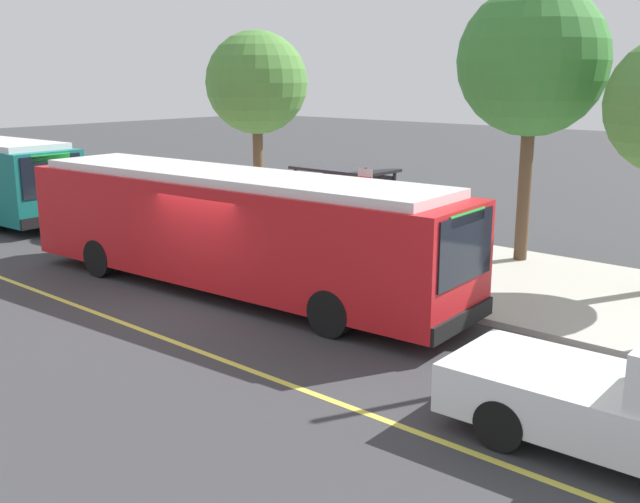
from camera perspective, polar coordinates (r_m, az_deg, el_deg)
The scene contains 10 objects.
ground_plane at distance 17.59m, azimuth -8.69°, elevation -3.86°, with size 120.00×120.00×0.00m, color #38383A.
sidewalk_curb at distance 21.76m, azimuth 3.42°, elevation -0.15°, with size 44.00×6.40×0.15m, color #B7B2A8.
lane_stripe_center at distance 16.34m, azimuth -14.61°, elevation -5.51°, with size 36.00×0.14×0.01m, color #E0D64C.
transit_bus_main at distance 17.98m, azimuth -6.85°, elevation 1.91°, with size 12.66×3.37×2.95m.
bus_shelter at distance 21.49m, azimuth 1.76°, elevation 4.71°, with size 2.90×1.60×2.48m.
waiting_bench at distance 21.62m, azimuth 1.81°, elevation 1.30°, with size 1.60×0.48×0.95m.
route_sign_post at distance 18.63m, azimuth 3.50°, elevation 3.45°, with size 0.44×0.08×2.80m.
pedestrian_commuter at distance 19.37m, azimuth 5.47°, elevation 1.27°, with size 0.24×0.40×1.69m.
street_tree_upstreet at distance 26.18m, azimuth -4.93°, elevation 12.82°, with size 3.53×3.53×6.55m.
street_tree_downstreet at distance 20.90m, azimuth 16.13°, elevation 13.92°, with size 3.99×3.99×7.41m.
Camera 1 is at (12.92, -10.74, 5.21)m, focal length 41.37 mm.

